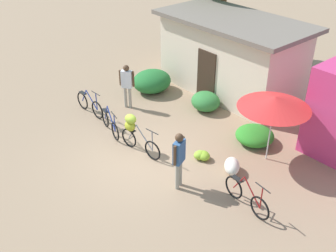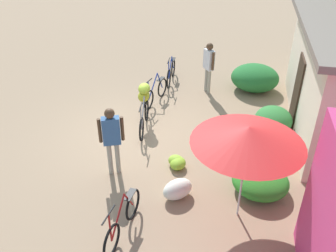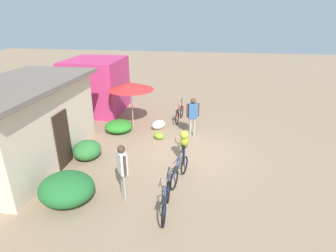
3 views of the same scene
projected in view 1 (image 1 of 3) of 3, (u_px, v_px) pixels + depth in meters
The scene contains 14 objects.
ground_plane at pixel (142, 158), 12.44m from camera, with size 60.00×60.00×0.00m, color #95795E.
building_low at pixel (231, 55), 15.77m from camera, with size 5.95×3.19×2.97m.
hedge_bush_front_left at pixel (152, 81), 16.22m from camera, with size 1.45×1.60×0.88m, color #246B2F.
hedge_bush_front_right at pixel (206, 101), 14.92m from camera, with size 1.11×1.03×0.70m, color #317937.
hedge_bush_mid at pixel (255, 135), 13.07m from camera, with size 1.25×1.26×0.53m, color #2D8628.
market_umbrella at pixel (275, 102), 11.40m from camera, with size 2.12×2.12×2.15m.
bicycle_leftmost at pixel (90, 105), 14.67m from camera, with size 1.65×0.15×1.02m.
bicycle_near_pile at pixel (110, 124), 13.54m from camera, with size 1.56×0.42×0.97m.
bicycle_center_loaded at pixel (134, 130), 12.43m from camera, with size 1.69×0.41×1.24m.
bicycle_by_shop at pixel (246, 196), 10.39m from camera, with size 1.61×0.26×1.00m.
banana_pile_on_ground at pixel (202, 155), 12.33m from camera, with size 0.57×0.53×0.28m.
produce_sack at pixel (232, 166), 11.73m from camera, with size 0.70×0.44×0.44m, color silver.
person_vendor at pixel (179, 155), 10.73m from camera, with size 0.33×0.55×1.75m.
person_bystander at pixel (127, 82), 14.74m from camera, with size 0.48×0.40×1.71m.
Camera 1 is at (8.17, -6.00, 7.31)m, focal length 42.92 mm.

